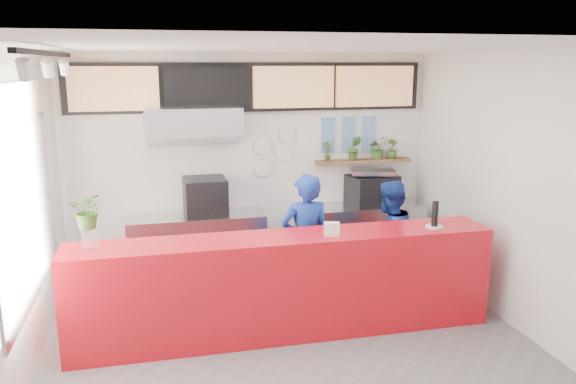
{
  "coord_description": "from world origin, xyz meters",
  "views": [
    {
      "loc": [
        -1.25,
        -5.07,
        2.86
      ],
      "look_at": [
        0.1,
        0.7,
        1.5
      ],
      "focal_mm": 35.0,
      "sensor_mm": 36.0,
      "label": 1
    }
  ],
  "objects_px": {
    "pepper_mill": "(435,214)",
    "espresso_machine": "(372,190)",
    "service_counter": "(285,285)",
    "panini_oven": "(205,196)",
    "staff_right": "(388,242)",
    "staff_center": "(305,243)"
  },
  "relations": [
    {
      "from": "pepper_mill",
      "to": "espresso_machine",
      "type": "bearing_deg",
      "value": 89.87
    },
    {
      "from": "service_counter",
      "to": "panini_oven",
      "type": "bearing_deg",
      "value": 110.5
    },
    {
      "from": "service_counter",
      "to": "staff_right",
      "type": "height_order",
      "value": "staff_right"
    },
    {
      "from": "panini_oven",
      "to": "pepper_mill",
      "type": "xyz_separation_m",
      "value": [
        2.34,
        -1.86,
        0.11
      ]
    },
    {
      "from": "staff_center",
      "to": "staff_right",
      "type": "bearing_deg",
      "value": 178.75
    },
    {
      "from": "staff_center",
      "to": "panini_oven",
      "type": "bearing_deg",
      "value": -54.3
    },
    {
      "from": "staff_center",
      "to": "espresso_machine",
      "type": "bearing_deg",
      "value": -139.48
    },
    {
      "from": "staff_right",
      "to": "espresso_machine",
      "type": "bearing_deg",
      "value": -131.44
    },
    {
      "from": "staff_center",
      "to": "service_counter",
      "type": "bearing_deg",
      "value": 52.34
    },
    {
      "from": "espresso_machine",
      "to": "pepper_mill",
      "type": "height_order",
      "value": "pepper_mill"
    },
    {
      "from": "panini_oven",
      "to": "staff_center",
      "type": "height_order",
      "value": "staff_center"
    },
    {
      "from": "service_counter",
      "to": "staff_center",
      "type": "distance_m",
      "value": 0.7
    },
    {
      "from": "service_counter",
      "to": "staff_center",
      "type": "bearing_deg",
      "value": 55.84
    },
    {
      "from": "pepper_mill",
      "to": "staff_right",
      "type": "bearing_deg",
      "value": 112.1
    },
    {
      "from": "espresso_machine",
      "to": "pepper_mill",
      "type": "distance_m",
      "value": 1.87
    },
    {
      "from": "service_counter",
      "to": "staff_right",
      "type": "relative_size",
      "value": 2.99
    },
    {
      "from": "service_counter",
      "to": "staff_center",
      "type": "xyz_separation_m",
      "value": [
        0.36,
        0.53,
        0.27
      ]
    },
    {
      "from": "staff_center",
      "to": "pepper_mill",
      "type": "relative_size",
      "value": 5.92
    },
    {
      "from": "espresso_machine",
      "to": "pepper_mill",
      "type": "xyz_separation_m",
      "value": [
        -0.0,
        -1.86,
        0.14
      ]
    },
    {
      "from": "staff_center",
      "to": "staff_right",
      "type": "xyz_separation_m",
      "value": [
        1.05,
        0.04,
        -0.07
      ]
    },
    {
      "from": "espresso_machine",
      "to": "staff_center",
      "type": "relative_size",
      "value": 0.4
    },
    {
      "from": "staff_right",
      "to": "panini_oven",
      "type": "bearing_deg",
      "value": -59.85
    }
  ]
}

